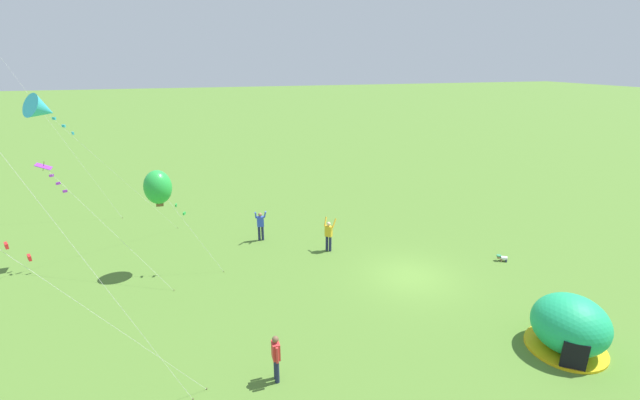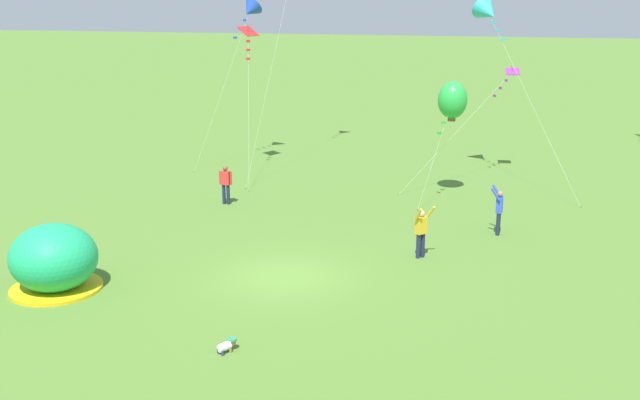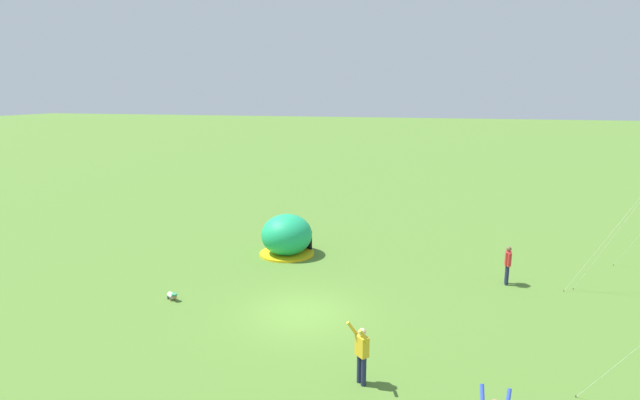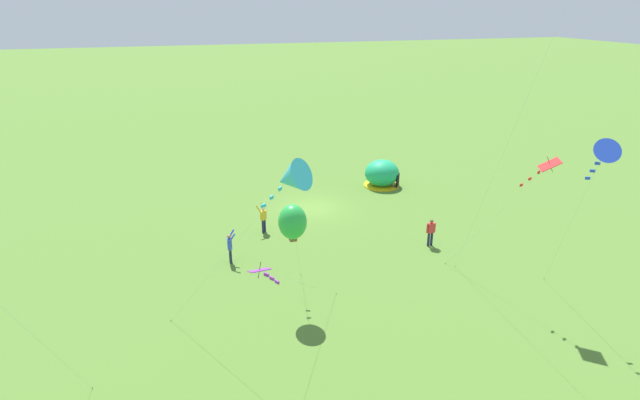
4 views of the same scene
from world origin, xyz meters
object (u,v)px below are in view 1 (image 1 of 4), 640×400
(popup_tent, at_px, (570,325))
(person_flying_kite, at_px, (329,234))
(kite_cyan, at_px, (42,109))
(kite_purple, at_px, (50,173))
(person_strolling, at_px, (276,356))
(kite_green, at_px, (158,187))
(toddler_crawling, at_px, (502,258))
(person_near_tent, at_px, (261,224))

(popup_tent, height_order, person_flying_kite, popup_tent)
(kite_cyan, xyz_separation_m, kite_purple, (1.09, 0.53, -3.16))
(person_strolling, relative_size, kite_green, 0.33)
(popup_tent, distance_m, kite_purple, 23.62)
(popup_tent, relative_size, toddler_crawling, 5.23)
(kite_green, xyz_separation_m, kite_purple, (2.20, 5.02, 0.52))
(person_strolling, bearing_deg, person_near_tent, -6.65)
(person_near_tent, distance_m, kite_green, 6.60)
(person_flying_kite, bearing_deg, kite_green, 89.07)
(person_flying_kite, bearing_deg, popup_tent, -151.13)
(toddler_crawling, distance_m, kite_purple, 23.31)
(toddler_crawling, height_order, kite_green, kite_green)
(person_near_tent, bearing_deg, person_strolling, 173.35)
(kite_cyan, bearing_deg, toddler_crawling, -103.38)
(person_near_tent, distance_m, kite_cyan, 12.01)
(kite_cyan, bearing_deg, person_near_tent, -82.49)
(person_strolling, relative_size, kite_purple, 0.29)
(toddler_crawling, bearing_deg, person_strolling, 111.90)
(person_strolling, distance_m, kite_purple, 15.00)
(popup_tent, height_order, kite_purple, kite_purple)
(popup_tent, relative_size, person_flying_kite, 1.49)
(person_near_tent, bearing_deg, popup_tent, -144.87)
(toddler_crawling, bearing_deg, kite_green, 76.73)
(toddler_crawling, relative_size, person_strolling, 0.31)
(person_flying_kite, bearing_deg, kite_purple, 80.22)
(person_flying_kite, height_order, kite_purple, kite_purple)
(person_near_tent, xyz_separation_m, kite_purple, (-0.18, 10.16, 3.91))
(kite_purple, bearing_deg, person_strolling, -142.52)
(toddler_crawling, xyz_separation_m, kite_green, (4.00, 16.94, 4.21))
(popup_tent, distance_m, toddler_crawling, 7.26)
(popup_tent, bearing_deg, kite_cyan, 57.89)
(person_strolling, distance_m, kite_green, 10.60)
(kite_cyan, bearing_deg, kite_purple, 26.00)
(person_flying_kite, height_order, kite_green, kite_green)
(person_near_tent, xyz_separation_m, kite_green, (-2.37, 5.14, 3.39))
(person_flying_kite, bearing_deg, person_near_tent, 53.41)
(kite_purple, bearing_deg, person_near_tent, -89.01)
(person_near_tent, distance_m, kite_purple, 10.89)
(person_near_tent, relative_size, kite_cyan, 0.21)
(toddler_crawling, relative_size, kite_green, 0.10)
(kite_cyan, distance_m, kite_purple, 3.39)
(person_strolling, bearing_deg, kite_purple, 37.48)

